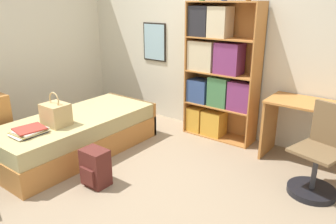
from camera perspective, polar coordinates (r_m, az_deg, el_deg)
ground_plane at (r=3.85m, az=-8.06°, el=-9.88°), size 14.00×14.00×0.00m
wall_back at (r=4.79m, az=6.42°, el=12.35°), size 10.00×0.09×2.60m
wall_left at (r=5.24m, az=-26.60°, el=11.08°), size 0.06×10.00×2.60m
bed at (r=4.30m, az=-15.40°, el=-3.72°), size 0.92×2.05×0.48m
handbag at (r=3.95m, az=-18.95°, el=-0.34°), size 0.29×0.24×0.39m
book_stack_on_bed at (r=3.83m, az=-23.00°, el=-3.07°), size 0.31×0.36×0.06m
bookcase at (r=4.50m, az=8.43°, el=6.65°), size 0.99×0.35×1.83m
desk at (r=4.04m, az=25.99°, el=-1.99°), size 1.33×0.54×0.75m
desk_chair at (r=3.59m, az=24.63°, el=-8.51°), size 0.53×0.53×0.91m
backpack at (r=3.53m, az=-12.57°, el=-9.44°), size 0.28×0.23×0.40m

